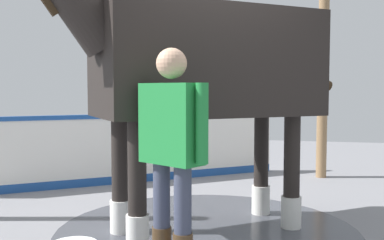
{
  "coord_description": "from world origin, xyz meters",
  "views": [
    {
      "loc": [
        1.0,
        -4.38,
        1.39
      ],
      "look_at": [
        0.16,
        -0.62,
        1.12
      ],
      "focal_mm": 42.38,
      "sensor_mm": 36.0,
      "label": 1
    }
  ],
  "objects": [
    {
      "name": "horse",
      "position": [
        0.11,
        -0.14,
        1.61
      ],
      "size": [
        2.89,
        2.31,
        2.73
      ],
      "rotation": [
        0.0,
        0.0,
        -2.5
      ],
      "color": "black",
      "rests_on": "ground"
    },
    {
      "name": "barrier_wall",
      "position": [
        -1.3,
        1.93,
        0.47
      ],
      "size": [
        3.87,
        2.91,
        1.02
      ],
      "color": "white",
      "rests_on": "ground"
    },
    {
      "name": "handler",
      "position": [
        0.13,
        -1.17,
        0.98
      ],
      "size": [
        0.6,
        0.43,
        1.69
      ],
      "rotation": [
        0.0,
        0.0,
        1.06
      ],
      "color": "#47331E",
      "rests_on": "ground"
    },
    {
      "name": "roof_post_far",
      "position": [
        1.46,
        2.96,
        1.51
      ],
      "size": [
        0.16,
        0.16,
        3.02
      ],
      "primitive_type": "cylinder",
      "color": "olive",
      "rests_on": "ground"
    },
    {
      "name": "ground_plane",
      "position": [
        0.0,
        0.0,
        -0.01
      ],
      "size": [
        16.0,
        16.0,
        0.02
      ],
      "primitive_type": "cube",
      "color": "gray"
    },
    {
      "name": "wet_patch",
      "position": [
        0.2,
        -0.07,
        0.0
      ],
      "size": [
        2.96,
        2.96,
        0.0
      ],
      "primitive_type": "cylinder",
      "color": "#42444C",
      "rests_on": "ground"
    }
  ]
}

